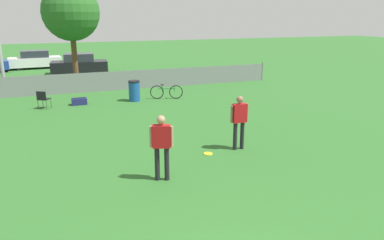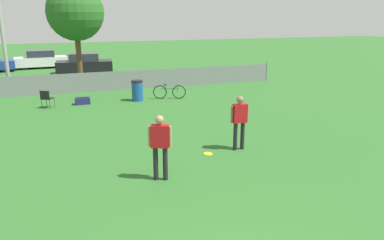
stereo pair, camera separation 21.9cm
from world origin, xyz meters
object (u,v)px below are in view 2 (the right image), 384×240
(bicycle_sideline, at_px, (169,92))
(tree_near_pole, at_px, (75,13))
(player_thrower_red, at_px, (160,142))
(frisbee_disc, at_px, (208,154))
(parked_car_dark, at_px, (84,64))
(player_defender_red, at_px, (239,118))
(parked_car_white, at_px, (41,60))
(folding_chair_sideline, at_px, (47,98))
(gear_bag_sideline, at_px, (83,101))
(trash_bin, at_px, (137,91))

(bicycle_sideline, bearing_deg, tree_near_pole, 146.68)
(player_thrower_red, bearing_deg, frisbee_disc, 55.56)
(parked_car_dark, bearing_deg, player_defender_red, -74.76)
(player_defender_red, height_order, parked_car_white, player_defender_red)
(player_thrower_red, height_order, parked_car_white, player_thrower_red)
(folding_chair_sideline, bearing_deg, gear_bag_sideline, -140.29)
(tree_near_pole, height_order, player_defender_red, tree_near_pole)
(trash_bin, bearing_deg, gear_bag_sideline, 176.32)
(player_defender_red, bearing_deg, parked_car_dark, 101.27)
(gear_bag_sideline, bearing_deg, parked_car_dark, 84.85)
(frisbee_disc, bearing_deg, folding_chair_sideline, 120.33)
(tree_near_pole, height_order, gear_bag_sideline, tree_near_pole)
(trash_bin, bearing_deg, bicycle_sideline, -2.87)
(gear_bag_sideline, bearing_deg, player_defender_red, -63.00)
(player_thrower_red, xyz_separation_m, parked_car_white, (-3.47, 24.46, -0.35))
(bicycle_sideline, distance_m, parked_car_dark, 11.24)
(frisbee_disc, distance_m, gear_bag_sideline, 9.03)
(player_defender_red, height_order, frisbee_disc, player_defender_red)
(tree_near_pole, height_order, frisbee_disc, tree_near_pole)
(folding_chair_sideline, height_order, bicycle_sideline, folding_chair_sideline)
(frisbee_disc, height_order, parked_car_white, parked_car_white)
(trash_bin, relative_size, parked_car_dark, 0.25)
(player_thrower_red, bearing_deg, parked_car_dark, 111.87)
(trash_bin, bearing_deg, player_thrower_red, -98.38)
(frisbee_disc, xyz_separation_m, parked_car_dark, (-2.22, 18.89, 0.69))
(player_thrower_red, distance_m, parked_car_white, 24.71)
(player_defender_red, xyz_separation_m, trash_bin, (-1.58, 8.20, -0.52))
(folding_chair_sideline, bearing_deg, trash_bin, -148.92)
(player_defender_red, distance_m, bicycle_sideline, 8.15)
(frisbee_disc, height_order, bicycle_sideline, bicycle_sideline)
(player_defender_red, bearing_deg, gear_bag_sideline, 118.25)
(player_thrower_red, xyz_separation_m, gear_bag_sideline, (-1.28, 9.76, -0.88))
(tree_near_pole, height_order, parked_car_white, tree_near_pole)
(parked_car_dark, bearing_deg, bicycle_sideline, -67.04)
(player_thrower_red, xyz_separation_m, trash_bin, (1.41, 9.58, -0.52))
(folding_chair_sideline, distance_m, gear_bag_sideline, 1.67)
(player_defender_red, xyz_separation_m, parked_car_white, (-6.46, 23.08, -0.35))
(bicycle_sideline, height_order, parked_car_white, parked_car_white)
(tree_near_pole, bearing_deg, trash_bin, -65.03)
(parked_car_white, bearing_deg, player_defender_red, -78.60)
(player_defender_red, relative_size, folding_chair_sideline, 2.07)
(player_defender_red, relative_size, player_thrower_red, 1.00)
(player_defender_red, distance_m, parked_car_white, 23.97)
(parked_car_white, bearing_deg, tree_near_pole, -79.93)
(parked_car_dark, bearing_deg, gear_bag_sideline, -89.94)
(player_defender_red, distance_m, player_thrower_red, 3.29)
(bicycle_sideline, xyz_separation_m, gear_bag_sideline, (-4.37, 0.26, -0.21))
(player_thrower_red, distance_m, parked_car_dark, 20.20)
(frisbee_disc, bearing_deg, player_thrower_red, -145.34)
(player_defender_red, distance_m, frisbee_disc, 1.51)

